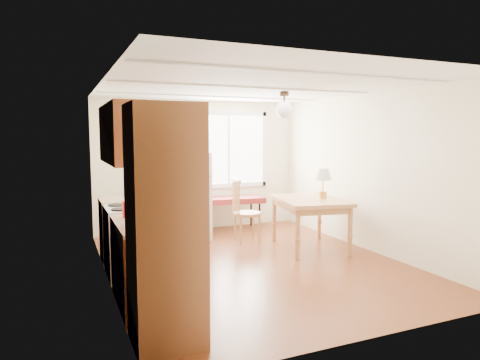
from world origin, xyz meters
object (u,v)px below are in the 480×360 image
refrigerator (190,196)px  dining_table (310,205)px  bench (228,201)px  chair (241,206)px

refrigerator → dining_table: 2.12m
dining_table → bench: bearing=123.6°
bench → dining_table: dining_table is taller
bench → chair: size_ratio=1.32×
bench → chair: chair is taller
chair → dining_table: bearing=-37.3°
refrigerator → dining_table: (1.60, -1.39, -0.06)m
dining_table → refrigerator: bearing=149.6°
dining_table → chair: size_ratio=1.33×
refrigerator → dining_table: bearing=-38.4°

